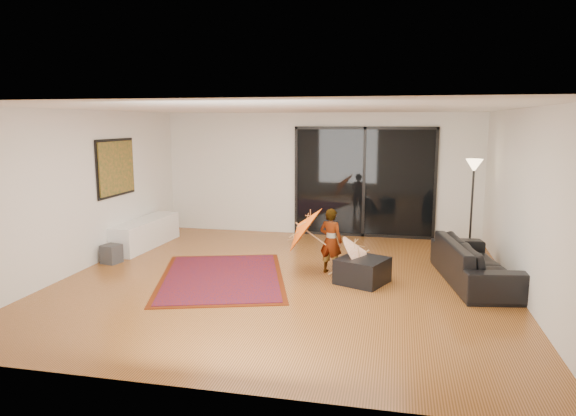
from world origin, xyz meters
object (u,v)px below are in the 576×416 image
(ottoman, at_px, (362,271))
(child, at_px, (331,241))
(sofa, at_px, (475,262))
(media_console, at_px, (145,233))

(ottoman, height_order, child, child)
(sofa, xyz_separation_m, child, (-2.28, 0.04, 0.22))
(media_console, height_order, child, child)
(ottoman, relative_size, child, 0.63)
(media_console, bearing_deg, child, -12.62)
(media_console, bearing_deg, sofa, -7.47)
(media_console, distance_m, child, 4.07)
(sofa, relative_size, child, 2.05)
(media_console, height_order, sofa, sofa)
(ottoman, bearing_deg, sofa, 12.67)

